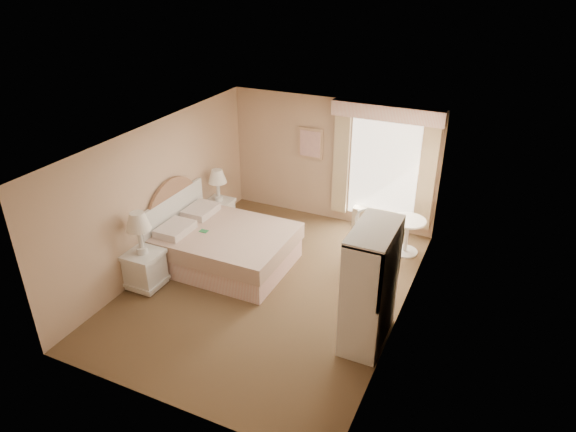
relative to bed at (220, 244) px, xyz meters
The scene contains 9 objects.
room 1.45m from the bed, 14.45° to the right, with size 4.21×5.51×2.51m.
window 3.35m from the bed, 47.56° to the left, with size 2.05×0.22×2.51m.
framed_art 2.78m from the bed, 74.68° to the left, with size 0.52×0.04×0.62m.
bed is the anchor object (origin of this frame).
nightstand_near 1.36m from the bed, 122.45° to the right, with size 0.55×0.55×1.34m.
nightstand_far 1.36m from the bed, 122.18° to the left, with size 0.50×0.50×1.21m.
round_table 3.35m from the bed, 31.07° to the left, with size 0.63×0.63×0.67m.
cafe_chair 2.53m from the bed, 24.83° to the left, with size 0.49×0.49×1.01m.
armoire 3.07m from the bed, 16.26° to the right, with size 0.53×1.07×1.78m.
Camera 1 is at (3.20, -6.23, 4.88)m, focal length 32.00 mm.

